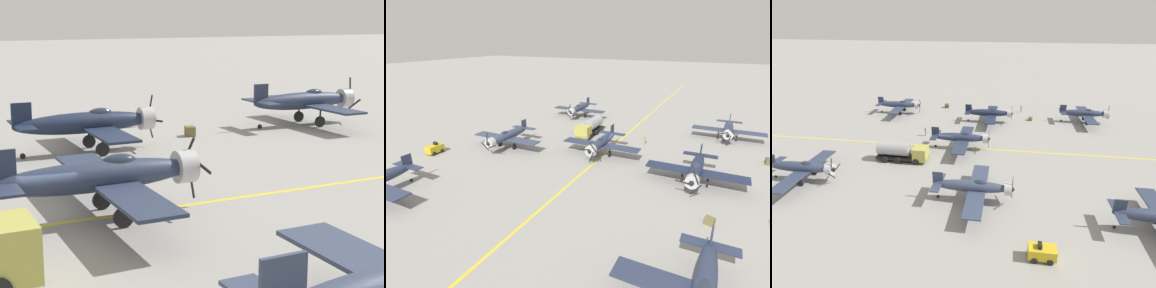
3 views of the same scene
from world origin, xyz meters
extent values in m
plane|color=gray|center=(0.00, 0.00, 0.00)|extent=(400.00, 400.00, 0.00)
cube|color=yellow|center=(0.00, 0.00, 0.00)|extent=(0.30, 160.00, 0.01)
ellipsoid|color=#29334C|center=(-16.54, 25.65, 2.05)|extent=(1.50, 9.50, 1.42)
cylinder|color=#B7B7BC|center=(-16.54, 30.10, 2.05)|extent=(1.58, 0.90, 1.58)
ellipsoid|color=#232D3D|center=(-16.54, 26.79, 2.61)|extent=(0.80, 1.70, 0.76)
cube|color=#29334C|center=(-16.54, 26.41, 1.71)|extent=(12.00, 2.10, 0.16)
cube|color=#29334C|center=(-16.54, 21.56, 2.20)|extent=(4.40, 1.10, 0.12)
cube|color=#29334C|center=(-16.54, 21.56, 2.85)|extent=(0.14, 1.30, 1.60)
sphere|color=black|center=(-16.54, 30.60, 2.05)|extent=(0.56, 0.56, 0.56)
cube|color=black|center=(-15.82, 30.60, 1.56)|extent=(1.53, 0.06, 1.09)
cube|color=black|center=(-16.48, 30.60, 2.92)|extent=(0.26, 0.06, 1.76)
cube|color=black|center=(-17.33, 30.60, 1.66)|extent=(1.63, 0.06, 0.90)
cylinder|color=black|center=(-18.04, 26.41, 1.08)|extent=(0.14, 0.14, 1.26)
cylinder|color=black|center=(-18.04, 26.41, 0.45)|extent=(0.22, 0.90, 0.90)
cylinder|color=black|center=(-15.04, 26.41, 1.08)|extent=(0.14, 0.14, 1.26)
cylinder|color=black|center=(-15.04, 26.41, 0.45)|extent=(0.22, 0.90, 0.90)
cylinder|color=black|center=(-16.54, 21.50, 0.18)|extent=(0.12, 0.36, 0.36)
ellipsoid|color=#1C2640|center=(-13.87, 6.00, 2.05)|extent=(1.50, 9.50, 1.42)
cylinder|color=#B7B7BC|center=(-13.87, 10.45, 2.05)|extent=(1.57, 0.90, 1.58)
ellipsoid|color=#232D3D|center=(-13.87, 7.14, 2.61)|extent=(0.80, 1.70, 0.76)
cube|color=#1C2640|center=(-13.87, 6.76, 1.71)|extent=(12.00, 2.10, 0.16)
cube|color=#1C2640|center=(-13.87, 1.91, 2.20)|extent=(4.40, 1.10, 0.12)
cube|color=#1C2640|center=(-13.87, 1.91, 2.85)|extent=(0.14, 1.30, 1.60)
sphere|color=black|center=(-13.87, 10.95, 2.05)|extent=(0.56, 0.56, 0.56)
cube|color=black|center=(-14.23, 10.95, 2.85)|extent=(0.84, 0.06, 1.66)
cube|color=black|center=(-14.39, 10.95, 1.34)|extent=(1.14, 0.06, 1.50)
cube|color=black|center=(-13.00, 10.95, 1.96)|extent=(1.76, 0.06, 0.32)
cylinder|color=black|center=(-15.37, 6.76, 1.08)|extent=(0.14, 0.14, 1.26)
cylinder|color=black|center=(-15.37, 6.76, 0.45)|extent=(0.22, 0.90, 0.90)
cylinder|color=black|center=(-12.37, 6.76, 1.08)|extent=(0.14, 0.14, 1.26)
cylinder|color=black|center=(-12.37, 6.76, 0.45)|extent=(0.22, 0.90, 0.90)
cylinder|color=black|center=(-13.87, 1.85, 0.18)|extent=(0.12, 0.36, 0.36)
cube|color=#353F59|center=(15.39, 2.12, 2.85)|extent=(0.14, 1.30, 1.60)
ellipsoid|color=#28324C|center=(0.31, 2.26, 2.05)|extent=(1.50, 9.50, 1.42)
cylinder|color=#B7B7BC|center=(0.31, 6.71, 2.05)|extent=(1.58, 0.90, 1.58)
ellipsoid|color=#232D3D|center=(0.31, 3.40, 2.61)|extent=(0.80, 1.70, 0.76)
cube|color=#28324C|center=(0.31, 3.02, 1.71)|extent=(12.00, 2.10, 0.16)
cube|color=#28324C|center=(0.31, -1.83, 2.20)|extent=(4.40, 1.10, 0.12)
cube|color=#28324C|center=(0.31, -1.83, 2.85)|extent=(0.14, 1.30, 1.60)
sphere|color=black|center=(0.31, 7.21, 2.05)|extent=(0.56, 0.56, 0.56)
cube|color=black|center=(1.17, 7.21, 2.19)|extent=(1.75, 0.06, 0.42)
cube|color=black|center=(-0.25, 7.21, 2.73)|extent=(1.22, 0.06, 1.44)
cube|color=black|center=(0.00, 7.21, 1.23)|extent=(0.75, 0.06, 1.69)
cylinder|color=black|center=(-1.19, 3.02, 1.08)|extent=(0.14, 0.14, 1.26)
cylinder|color=black|center=(-1.19, 3.02, 0.45)|extent=(0.22, 0.90, 0.90)
cylinder|color=black|center=(1.81, 3.02, 1.08)|extent=(0.14, 0.14, 1.26)
cylinder|color=black|center=(1.81, 3.02, 0.45)|extent=(0.22, 0.90, 0.90)
cylinder|color=black|center=(0.31, -1.89, 0.18)|extent=(0.12, 0.36, 0.36)
cube|color=#B2AD4C|center=(6.12, -2.80, 1.42)|extent=(2.50, 2.08, 2.00)
cylinder|color=tan|center=(-21.81, 13.18, 0.39)|extent=(0.25, 0.25, 0.79)
cylinder|color=tan|center=(-21.81, 13.18, 1.12)|extent=(0.36, 0.36, 0.66)
sphere|color=tan|center=(-21.81, 13.18, 1.55)|extent=(0.21, 0.21, 0.21)
cube|color=brown|center=(-16.26, 15.04, 0.37)|extent=(1.05, 0.95, 0.74)
camera|label=1|loc=(27.23, -6.09, 9.23)|focal=60.00mm
camera|label=2|loc=(-16.05, 43.12, 17.26)|focal=28.00mm
camera|label=3|loc=(46.25, 10.03, 21.35)|focal=28.00mm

